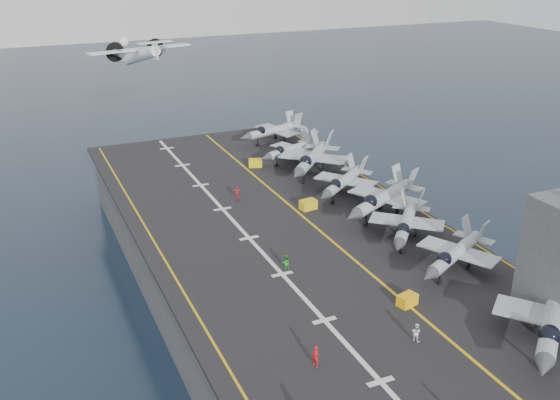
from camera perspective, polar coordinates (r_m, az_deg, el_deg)
name	(u,v)px	position (r m, az deg, el deg)	size (l,w,h in m)	color
ground	(292,300)	(84.57, 1.12, -9.12)	(500.00, 500.00, 0.00)	#142135
hull	(292,267)	(82.06, 1.15, -6.15)	(36.00, 90.00, 10.00)	#56595E
flight_deck	(293,231)	(79.71, 1.17, -2.86)	(38.00, 92.00, 0.40)	black
foul_line	(314,226)	(80.83, 3.10, -2.35)	(0.35, 90.00, 0.02)	gold
landing_centerline	(249,238)	(77.49, -2.85, -3.49)	(0.50, 90.00, 0.02)	silver
deck_edge_port	(162,255)	(74.69, -10.76, -4.93)	(0.25, 90.00, 0.02)	gold
deck_edge_stbd	(413,206)	(88.45, 12.09, -0.58)	(0.25, 90.00, 0.02)	gold
fighter_jet_0	(552,319)	(61.84, 23.65, -9.96)	(18.37, 17.61, 5.33)	#9BA4AC
fighter_jet_2	(456,252)	(71.63, 15.78, -4.61)	(15.87, 13.92, 4.62)	gray
fighter_jet_3	(406,222)	(77.59, 11.46, -1.99)	(15.83, 16.14, 4.72)	gray
fighter_jet_4	(384,197)	(83.86, 9.46, 0.29)	(18.42, 16.17, 5.36)	gray
fighter_jet_5	(344,180)	(89.98, 5.86, 1.81)	(16.19, 15.30, 4.68)	gray
fighter_jet_6	(312,157)	(98.03, 2.95, 3.93)	(18.90, 19.16, 5.61)	gray
fighter_jet_7	(291,149)	(104.14, 1.05, 4.73)	(14.95, 12.66, 4.40)	#9FA6AF
fighter_jet_8	(274,130)	(114.37, -0.56, 6.46)	(15.93, 12.93, 4.79)	#A2AAB3
tow_cart_a	(407,300)	(64.81, 11.56, -8.95)	(2.23, 1.73, 1.18)	#EBAF0D
tow_cart_b	(308,205)	(85.55, 2.60, -0.42)	(2.38, 1.71, 1.33)	gold
tow_cart_c	(255,163)	(102.00, -2.27, 3.41)	(2.46, 2.00, 1.28)	yellow
crew_1	(316,357)	(55.16, 3.28, -14.12)	(1.26, 1.46, 2.05)	#B21919
crew_2	(286,262)	(69.68, 0.54, -5.73)	(1.16, 0.78, 1.92)	green
crew_4	(237,193)	(88.62, -3.94, 0.63)	(1.33, 0.98, 2.06)	red
crew_7	(416,332)	(59.53, 12.33, -11.73)	(1.21, 1.34, 1.86)	silver
transport_plane	(141,55)	(130.99, -12.59, 12.77)	(24.34, 19.23, 5.09)	silver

